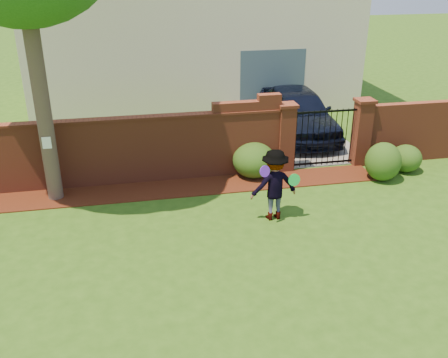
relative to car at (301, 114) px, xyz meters
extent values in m
cube|color=#2C5214|center=(-3.71, -6.48, -0.78)|extent=(80.00, 80.00, 0.01)
cube|color=#3B150A|center=(-4.66, -3.14, -0.76)|extent=(11.10, 1.08, 0.03)
cube|color=brown|center=(-5.86, -2.48, 0.07)|extent=(8.70, 0.25, 1.70)
cube|color=brown|center=(-2.41, -2.48, 1.07)|extent=(1.80, 0.25, 0.30)
cube|color=brown|center=(-1.81, -2.48, 1.30)|extent=(0.60, 0.25, 0.16)
cube|color=brown|center=(-5.86, -2.48, 0.95)|extent=(8.70, 0.31, 0.06)
cube|color=brown|center=(2.89, -2.48, 0.07)|extent=(4.00, 0.25, 1.70)
cube|color=brown|center=(-1.31, -2.48, 0.12)|extent=(0.42, 0.42, 1.80)
cube|color=brown|center=(-1.31, -2.48, 1.06)|extent=(0.50, 0.50, 0.08)
cube|color=brown|center=(0.89, -2.48, 0.12)|extent=(0.42, 0.42, 1.80)
cube|color=brown|center=(0.89, -2.48, 1.06)|extent=(0.50, 0.50, 0.08)
cylinder|color=black|center=(-1.02, -2.48, 0.07)|extent=(0.02, 0.02, 1.60)
cylinder|color=black|center=(-0.86, -2.48, 0.07)|extent=(0.02, 0.02, 1.60)
cylinder|color=black|center=(-0.69, -2.48, 0.07)|extent=(0.02, 0.02, 1.60)
cylinder|color=black|center=(-0.53, -2.48, 0.07)|extent=(0.02, 0.02, 1.60)
cylinder|color=black|center=(-0.37, -2.48, 0.07)|extent=(0.02, 0.02, 1.60)
cylinder|color=black|center=(-0.21, -2.48, 0.07)|extent=(0.02, 0.02, 1.60)
cylinder|color=black|center=(-0.05, -2.48, 0.07)|extent=(0.02, 0.02, 1.60)
cylinder|color=black|center=(0.12, -2.48, 0.07)|extent=(0.02, 0.02, 1.60)
cylinder|color=black|center=(0.28, -2.48, 0.07)|extent=(0.02, 0.02, 1.60)
cylinder|color=black|center=(0.44, -2.48, 0.07)|extent=(0.02, 0.02, 1.60)
cylinder|color=black|center=(0.60, -2.48, 0.07)|extent=(0.02, 0.02, 1.60)
cube|color=black|center=(-0.21, -2.48, -0.66)|extent=(1.78, 0.03, 0.05)
cube|color=black|center=(-0.21, -2.48, 0.82)|extent=(1.78, 0.03, 0.05)
cube|color=slate|center=(-0.21, 1.52, -0.77)|extent=(3.20, 8.00, 0.01)
cube|color=beige|center=(-2.71, 5.52, 2.22)|extent=(12.00, 6.00, 6.00)
cube|color=#384C5B|center=(-0.21, 2.57, 0.42)|extent=(2.40, 0.12, 2.40)
imported|color=black|center=(0.00, 0.00, 0.00)|extent=(1.96, 4.62, 1.56)
cylinder|color=#45332A|center=(-7.31, -3.08, 2.72)|extent=(0.36, 0.36, 7.00)
cube|color=white|center=(-7.31, -3.27, 0.72)|extent=(0.20, 0.01, 0.28)
ellipsoid|color=#1B4314|center=(-2.25, -2.76, -0.31)|extent=(1.14, 1.14, 0.93)
ellipsoid|color=#1B4314|center=(1.00, -3.63, -0.27)|extent=(0.93, 0.93, 1.02)
ellipsoid|color=#1B4314|center=(1.90, -3.23, -0.41)|extent=(0.84, 0.84, 0.75)
imported|color=gray|center=(-2.41, -5.13, 0.04)|extent=(1.10, 0.68, 1.63)
cylinder|color=#6722D5|center=(-2.74, -5.45, 0.54)|extent=(0.26, 0.16, 0.25)
cylinder|color=green|center=(-2.02, -5.27, 0.20)|extent=(0.28, 0.09, 0.28)
camera|label=1|loc=(-5.47, -14.67, 4.64)|focal=40.21mm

